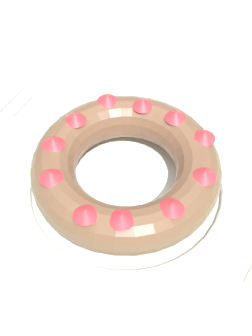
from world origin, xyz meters
TOP-DOWN VIEW (x-y plane):
  - dining_table at (0.00, 0.00)m, footprint 1.36×1.30m
  - serving_dish at (0.02, 0.02)m, footprint 0.30×0.30m
  - bundt_cake at (0.02, 0.02)m, footprint 0.26×0.26m
  - cake_knife at (-0.20, 0.02)m, footprint 0.02×0.18m

SIDE VIEW (x-z plane):
  - dining_table at x=0.00m, z-range 0.29..1.01m
  - cake_knife at x=-0.20m, z-range 0.72..0.73m
  - serving_dish at x=0.02m, z-range 0.72..0.74m
  - bundt_cake at x=0.02m, z-range 0.74..0.81m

